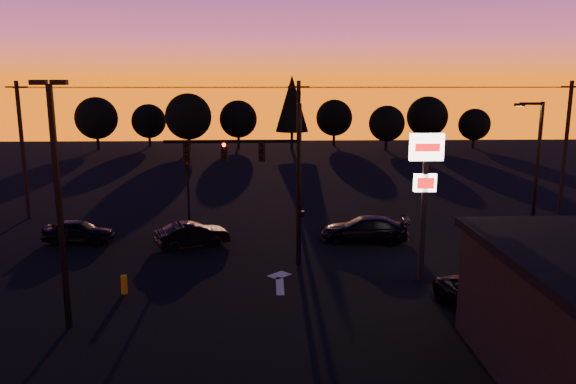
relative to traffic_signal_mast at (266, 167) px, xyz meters
name	(u,v)px	position (x,y,z in m)	size (l,w,h in m)	color
ground	(269,295)	(0.10, -3.99, -4.94)	(120.00, 120.00, 0.00)	black
lane_arrow	(280,281)	(0.60, -2.33, -4.93)	(1.20, 3.10, 0.01)	beige
traffic_signal_mast	(266,167)	(0.00, 0.00, 0.00)	(6.79, 0.52, 8.58)	black
secondary_signal	(188,182)	(-4.90, 7.49, -2.07)	(0.30, 0.31, 4.35)	black
parking_lot_light	(58,190)	(-7.40, -6.99, 0.33)	(1.25, 0.30, 9.14)	black
pylon_sign	(425,176)	(7.10, -2.49, -0.02)	(1.50, 0.28, 6.80)	black
streetlight	(535,171)	(14.01, 1.51, -0.52)	(1.55, 0.35, 8.00)	black
utility_pole_0	(23,150)	(-15.90, 10.01, -0.34)	(1.40, 0.26, 9.00)	black
utility_pole_1	(298,148)	(2.10, 10.01, -0.34)	(1.40, 0.26, 9.00)	black
utility_pole_2	(566,147)	(20.10, 10.01, -0.34)	(1.40, 0.26, 9.00)	black
power_wires	(299,87)	(2.10, 10.01, 3.63)	(36.00, 1.22, 0.07)	black
bollard	(124,284)	(-6.17, -3.64, -4.53)	(0.27, 0.27, 0.81)	#BF8606
tree_0	(96,118)	(-21.90, 46.01, -0.88)	(5.36, 5.36, 6.74)	black
tree_1	(149,121)	(-15.90, 49.01, -1.50)	(4.54, 4.54, 5.71)	black
tree_2	(188,117)	(-9.90, 44.01, -0.57)	(5.77, 5.78, 7.26)	black
tree_3	(238,119)	(-3.90, 48.01, -1.19)	(4.95, 4.95, 6.22)	black
tree_4	(292,103)	(3.10, 45.01, 0.99)	(4.18, 4.18, 9.50)	black
tree_5	(334,118)	(9.10, 50.01, -1.19)	(4.95, 4.95, 6.22)	black
tree_6	(387,124)	(15.10, 44.01, -1.50)	(4.54, 4.54, 5.71)	black
tree_7	(427,117)	(21.10, 47.01, -0.88)	(5.36, 5.36, 6.74)	black
tree_8	(474,124)	(27.10, 46.01, -1.82)	(4.12, 4.12, 5.19)	black
car_left	(78,231)	(-10.67, 4.12, -4.28)	(1.56, 3.88, 1.32)	black
car_mid	(193,234)	(-4.13, 3.31, -4.28)	(1.40, 4.00, 1.32)	black
car_right	(364,229)	(5.56, 3.85, -4.22)	(2.01, 4.94, 1.43)	black
suv_parked	(485,300)	(8.60, -6.46, -4.28)	(2.19, 4.75, 1.32)	black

